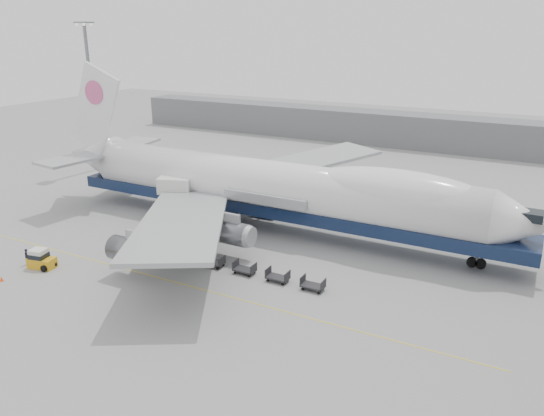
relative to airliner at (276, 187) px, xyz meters
The scene contains 15 objects.
ground 13.27m from the airliner, 93.08° to the right, with size 260.00×260.00×0.00m, color gray.
apron_line 18.87m from the airliner, 92.05° to the right, with size 60.00×0.15×0.01m, color gold.
hangar 59.01m from the airliner, 100.40° to the left, with size 110.00×8.00×7.00m, color slate.
floodlight_mast 45.14m from the airliner, 164.28° to the left, with size 2.40×2.40×25.43m.
airliner is the anchor object (origin of this frame).
catering_truck 13.66m from the airliner, 165.02° to the right, with size 5.08×4.26×6.01m.
baggage_tug 28.13m from the airliner, 127.81° to the right, with size 3.07×2.05×2.07m.
ground_worker 29.44m from the airliner, 130.53° to the right, with size 0.66×0.43×1.82m, color black.
traffic_cone 32.08m from the airliner, 124.35° to the right, with size 0.36×0.36×0.53m.
dolly_0 16.35m from the airliner, 123.49° to the right, with size 2.30×1.35×1.30m.
dolly_1 14.68m from the airliner, 109.82° to the right, with size 2.30×1.35×1.30m.
dolly_2 13.94m from the airliner, 93.40° to the right, with size 2.30×1.35×1.30m.
dolly_3 14.27m from the airliner, 76.41° to the right, with size 2.30×1.35×1.30m.
dolly_4 15.60m from the airliner, 61.50° to the right, with size 2.30×1.35×1.30m.
dolly_5 17.70m from the airliner, 49.84° to the right, with size 2.30×1.35×1.30m.
Camera 1 is at (30.00, -44.11, 24.49)m, focal length 35.00 mm.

